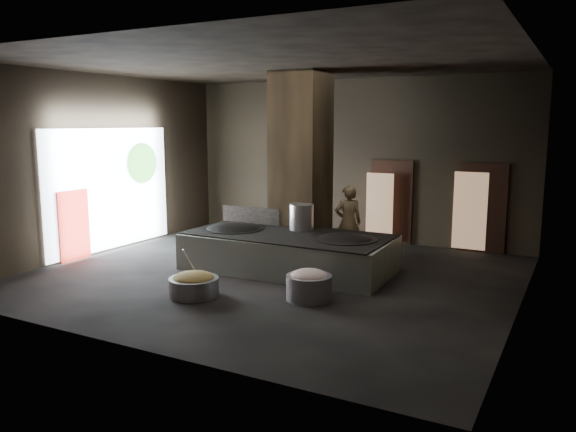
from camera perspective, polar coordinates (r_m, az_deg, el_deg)
The scene contains 28 objects.
floor at distance 12.36m, azimuth -1.48°, elevation -6.21°, with size 10.00×9.00×0.10m, color black.
ceiling at distance 11.97m, azimuth -1.57°, elevation 15.52°, with size 10.00×9.00×0.10m, color black.
back_wall at distance 16.05m, azimuth 6.57°, elevation 5.68°, with size 10.00×0.10×4.50m, color black.
front_wall at distance 8.32m, azimuth -17.21°, elevation 1.92°, with size 10.00×0.10×4.50m, color black.
left_wall at distance 15.09m, azimuth -18.50°, elevation 5.03°, with size 0.10×9.00×4.50m, color black.
right_wall at distance 10.43m, azimuth 23.41°, elevation 2.99°, with size 0.10×9.00×4.50m, color black.
pillar at distance 13.76m, azimuth 1.32°, elevation 5.13°, with size 1.20×1.20×4.50m, color black.
hearth_platform at distance 12.66m, azimuth 0.05°, elevation -3.72°, with size 4.59×2.19×0.80m, color silver.
platform_cap at distance 12.57m, azimuth 0.05°, elevation -1.88°, with size 4.49×2.15×0.03m, color black.
wok_left at distance 13.28m, azimuth -5.59°, elevation -1.60°, with size 1.45×1.45×0.40m, color black.
wok_left_rim at distance 13.26m, azimuth -5.59°, elevation -1.31°, with size 1.48×1.48×0.05m, color black.
wok_right at distance 12.07m, azimuth 5.83°, elevation -2.72°, with size 1.35×1.35×0.38m, color black.
wok_right_rim at distance 12.05m, azimuth 5.84°, elevation -2.39°, with size 1.38×1.38×0.05m, color black.
stock_pot at distance 12.97m, azimuth 1.39°, elevation -0.11°, with size 0.56×0.56×0.60m, color #B1B4B9.
splash_guard at distance 13.89m, azimuth -3.78°, elevation 0.08°, with size 1.60×0.06×0.40m, color black.
cook at distance 13.66m, azimuth 6.14°, elevation -0.65°, with size 0.66×0.43×1.81m, color olive.
veg_basin at distance 10.99m, azimuth -9.53°, elevation -7.10°, with size 0.96×0.96×0.35m, color gray.
veg_fill at distance 10.95m, azimuth -9.56°, elevation -6.22°, with size 0.78×0.78×0.24m, color olive.
ladle at distance 11.10m, azimuth -9.73°, elevation -4.94°, with size 0.03×0.03×0.75m, color #B1B4B9.
meat_basin at distance 10.60m, azimuth 2.14°, elevation -7.26°, with size 0.86×0.86×0.47m, color gray.
meat_fill at distance 10.54m, azimuth 2.15°, elevation -6.15°, with size 0.71×0.71×0.27m, color tan.
doorway_near at distance 15.67m, azimuth 10.44°, elevation 1.27°, with size 1.18×0.08×2.38m, color black.
doorway_near_glow at distance 15.50m, azimuth 9.28°, elevation 1.03°, with size 0.75×0.04×1.78m, color #8C6647.
doorway_far at distance 15.13m, azimuth 19.13°, elevation 0.61°, with size 1.18×0.08×2.38m, color black.
doorway_far_glow at distance 15.14m, azimuth 17.99°, elevation 0.49°, with size 0.84×0.04×2.00m, color #8C6647.
left_opening at distance 15.21m, azimuth -17.57°, elevation 2.64°, with size 0.04×4.20×3.10m, color white.
pavilion_sliver at distance 14.40m, azimuth -20.92°, elevation -0.92°, with size 0.05×0.90×1.70m, color maroon.
tree_silhouette at distance 15.87m, azimuth -14.59°, elevation 5.22°, with size 0.28×1.10×1.10m, color #194714.
Camera 1 is at (5.89, -10.34, 3.27)m, focal length 35.00 mm.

